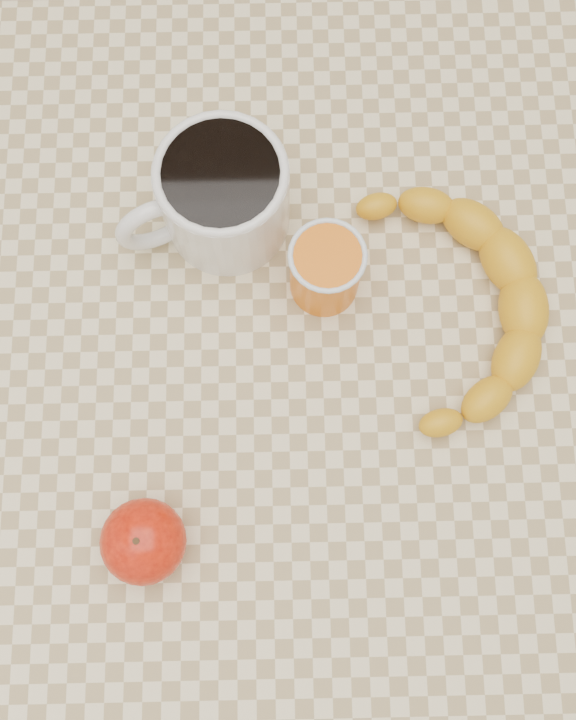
{
  "coord_description": "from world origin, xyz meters",
  "views": [
    {
      "loc": [
        -0.0,
        -0.17,
        1.48
      ],
      "look_at": [
        0.0,
        0.0,
        0.77
      ],
      "focal_mm": 40.0,
      "sensor_mm": 36.0,
      "label": 1
    }
  ],
  "objects_px": {
    "table": "(288,383)",
    "coffee_mug": "(221,196)",
    "apple": "(143,541)",
    "banana": "(456,306)",
    "orange_juice_glass": "(326,270)"
  },
  "relations": [
    {
      "from": "apple",
      "to": "banana",
      "type": "bearing_deg",
      "value": 36.29
    },
    {
      "from": "table",
      "to": "apple",
      "type": "relative_size",
      "value": 8.41
    },
    {
      "from": "apple",
      "to": "banana",
      "type": "height_order",
      "value": "apple"
    },
    {
      "from": "orange_juice_glass",
      "to": "apple",
      "type": "xyz_separation_m",
      "value": [
        -0.16,
        -0.24,
        -0.01
      ]
    },
    {
      "from": "table",
      "to": "banana",
      "type": "bearing_deg",
      "value": 17.05
    },
    {
      "from": "table",
      "to": "coffee_mug",
      "type": "relative_size",
      "value": 4.43
    },
    {
      "from": "orange_juice_glass",
      "to": "banana",
      "type": "distance_m",
      "value": 0.13
    },
    {
      "from": "coffee_mug",
      "to": "orange_juice_glass",
      "type": "bearing_deg",
      "value": -35.99
    },
    {
      "from": "coffee_mug",
      "to": "apple",
      "type": "relative_size",
      "value": 1.9
    },
    {
      "from": "coffee_mug",
      "to": "banana",
      "type": "relative_size",
      "value": 0.6
    },
    {
      "from": "table",
      "to": "coffee_mug",
      "type": "xyz_separation_m",
      "value": [
        -0.06,
        0.15,
        0.14
      ]
    },
    {
      "from": "table",
      "to": "coffee_mug",
      "type": "bearing_deg",
      "value": 111.75
    },
    {
      "from": "coffee_mug",
      "to": "orange_juice_glass",
      "type": "distance_m",
      "value": 0.12
    },
    {
      "from": "table",
      "to": "banana",
      "type": "xyz_separation_m",
      "value": [
        0.16,
        0.05,
        0.11
      ]
    },
    {
      "from": "table",
      "to": "apple",
      "type": "distance_m",
      "value": 0.24
    }
  ]
}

